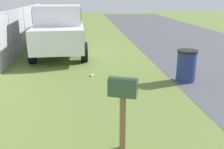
% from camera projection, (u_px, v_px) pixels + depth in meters
% --- Properties ---
extents(mailbox, '(0.35, 0.51, 1.28)m').
position_uv_depth(mailbox, '(123.00, 93.00, 4.18)').
color(mailbox, brown).
rests_on(mailbox, ground).
extents(pickup_truck, '(5.44, 2.33, 2.09)m').
position_uv_depth(pickup_truck, '(60.00, 28.00, 11.27)').
color(pickup_truck, silver).
rests_on(pickup_truck, ground).
extents(trash_bin, '(0.59, 0.59, 0.95)m').
position_uv_depth(trash_bin, '(186.00, 66.00, 7.80)').
color(trash_bin, navy).
rests_on(trash_bin, ground).
extents(fence_section, '(17.82, 0.07, 1.94)m').
position_uv_depth(fence_section, '(0.00, 41.00, 8.65)').
color(fence_section, '#9EA3A8').
rests_on(fence_section, ground).
extents(litter_cup_far_scatter, '(0.13, 0.12, 0.08)m').
position_uv_depth(litter_cup_far_scatter, '(175.00, 79.00, 8.01)').
color(litter_cup_far_scatter, white).
rests_on(litter_cup_far_scatter, ground).
extents(litter_can_by_mailbox, '(0.13, 0.10, 0.07)m').
position_uv_depth(litter_can_by_mailbox, '(92.00, 75.00, 8.38)').
color(litter_can_by_mailbox, silver).
rests_on(litter_can_by_mailbox, ground).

